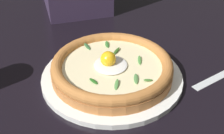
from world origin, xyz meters
TOP-DOWN VIEW (x-y plane):
  - ground_plane at (0.00, 0.00)m, footprint 2.40×2.40m
  - pizza_plate at (-0.02, 0.04)m, footprint 0.31×0.31m
  - pizza at (-0.02, 0.04)m, footprint 0.26×0.26m

SIDE VIEW (x-z plane):
  - ground_plane at x=0.00m, z-range -0.03..0.00m
  - pizza_plate at x=-0.02m, z-range 0.00..0.01m
  - pizza at x=-0.02m, z-range 0.00..0.06m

